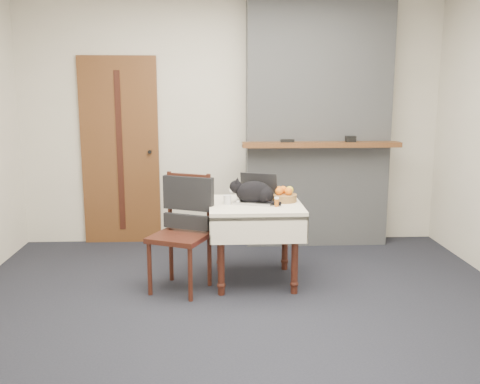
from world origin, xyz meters
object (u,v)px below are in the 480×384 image
object	(u,v)px
chair	(185,216)
cream_jar	(227,200)
door	(120,151)
pill_bottle	(277,202)
side_table	(255,216)
cat	(255,193)
laptop	(256,195)
fruit_basket	(284,195)

from	to	relation	value
chair	cream_jar	bearing A→B (deg)	32.98
door	pill_bottle	distance (m)	2.12
side_table	chair	xyz separation A→B (m)	(-0.60, -0.09, 0.03)
side_table	cream_jar	distance (m)	0.29
pill_bottle	cat	bearing A→B (deg)	143.30
door	cat	size ratio (longest dim) A/B	4.57
door	pill_bottle	world-z (taller)	door
laptop	cream_jar	world-z (taller)	laptop
side_table	pill_bottle	world-z (taller)	pill_bottle
cat	fruit_basket	bearing A→B (deg)	26.26
laptop	side_table	bearing A→B (deg)	-82.89
side_table	laptop	size ratio (longest dim) A/B	1.95
cat	chair	world-z (taller)	chair
pill_bottle	chair	world-z (taller)	chair
laptop	cat	world-z (taller)	laptop
pill_bottle	fruit_basket	world-z (taller)	fruit_basket
side_table	chair	size ratio (longest dim) A/B	0.81
door	laptop	size ratio (longest dim) A/B	4.99
laptop	chair	world-z (taller)	chair
door	cream_jar	bearing A→B (deg)	-50.54
fruit_basket	cat	bearing A→B (deg)	-163.13
pill_bottle	fruit_basket	distance (m)	0.22
chair	laptop	bearing A→B (deg)	36.99
door	chair	size ratio (longest dim) A/B	2.06
door	cream_jar	xyz separation A→B (m)	(1.11, -1.35, -0.26)
laptop	fruit_basket	world-z (taller)	laptop
laptop	cream_jar	xyz separation A→B (m)	(-0.25, -0.08, -0.02)
door	chair	bearing A→B (deg)	-61.86
laptop	cream_jar	size ratio (longest dim) A/B	5.22
side_table	fruit_basket	size ratio (longest dim) A/B	3.47
laptop	pill_bottle	bearing A→B (deg)	-32.48
door	chair	world-z (taller)	door
cream_jar	chair	distance (m)	0.38
cream_jar	chair	world-z (taller)	chair
laptop	pill_bottle	distance (m)	0.25
cream_jar	chair	xyz separation A→B (m)	(-0.36, -0.06, -0.12)
cream_jar	pill_bottle	bearing A→B (deg)	-15.81
door	cream_jar	distance (m)	1.77
pill_bottle	chair	xyz separation A→B (m)	(-0.76, 0.06, -0.12)
laptop	cat	distance (m)	0.08
chair	pill_bottle	bearing A→B (deg)	19.66
cream_jar	fruit_basket	world-z (taller)	fruit_basket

